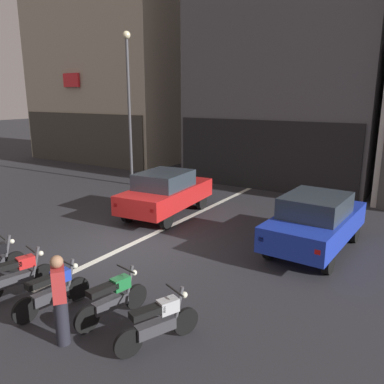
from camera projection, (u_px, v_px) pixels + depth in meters
ground_plane at (123, 248)px, 11.12m from camera, size 120.00×120.00×0.00m
lane_centre_line at (222, 202)px, 16.03m from camera, size 0.20×18.00×0.01m
building_corner_left at (118, 71)px, 26.51m from camera, size 10.53×7.42×11.85m
car_red_crossing_near at (166, 192)px, 13.98m from camera, size 2.11×4.24×1.64m
car_blue_parked_kerbside at (316, 221)px, 10.78m from camera, size 1.96×4.18×1.64m
street_lamp at (129, 95)px, 18.08m from camera, size 0.36×0.36×7.11m
motorcycle_red_row_left_mid at (18, 274)px, 8.48m from camera, size 0.61×1.63×0.98m
motorcycle_blue_row_centre at (53, 290)px, 7.79m from camera, size 0.55×1.66×0.98m
motorcycle_green_row_right_mid at (113, 298)px, 7.50m from camera, size 0.55×1.65×0.98m
motorcycle_silver_row_rightmost at (159, 321)px, 6.71m from camera, size 0.75×1.57×0.98m
person_by_motorcycles at (60, 300)px, 6.65m from camera, size 0.42×0.40×1.67m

